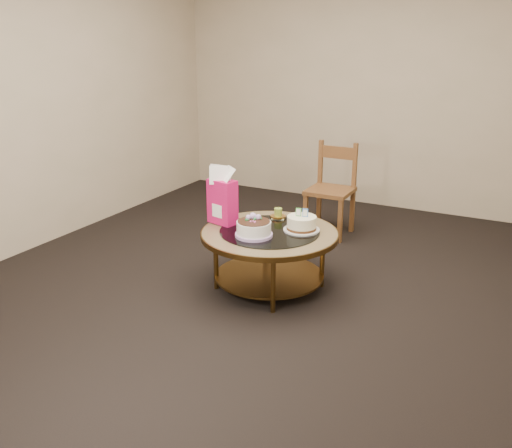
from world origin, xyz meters
The scene contains 8 objects.
ground centered at (0.00, 0.00, 0.00)m, with size 5.00×5.00×0.00m, color black.
room_walls centered at (0.00, 0.00, 1.54)m, with size 4.52×5.02×2.61m.
coffee_table centered at (0.00, 0.00, 0.38)m, with size 1.02×1.02×0.46m.
decorated_cake centered at (-0.05, -0.15, 0.51)m, with size 0.27×0.27×0.16m.
cream_cake centered at (0.20, 0.12, 0.51)m, with size 0.27×0.27×0.17m.
gift_bag centered at (-0.40, -0.01, 0.68)m, with size 0.24×0.20×0.44m.
pillar_candle centered at (-0.07, 0.29, 0.49)m, with size 0.13×0.13×0.09m.
dining_chair centered at (-0.03, 1.37, 0.44)m, with size 0.40×0.40×0.87m.
Camera 1 is at (1.75, -3.55, 1.87)m, focal length 40.00 mm.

